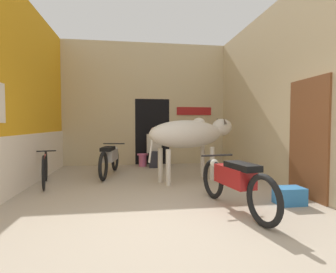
{
  "coord_description": "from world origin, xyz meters",
  "views": [
    {
      "loc": [
        -0.49,
        -3.22,
        1.3
      ],
      "look_at": [
        0.31,
        2.37,
        1.04
      ],
      "focal_mm": 28.0,
      "sensor_mm": 36.0,
      "label": 1
    }
  ],
  "objects_px": {
    "cow": "(191,134)",
    "shopkeeper_seated": "(154,147)",
    "bicycle": "(45,169)",
    "plastic_stool": "(143,160)",
    "motorcycle_far": "(110,158)",
    "motorcycle_near": "(234,181)",
    "crate": "(289,196)"
  },
  "relations": [
    {
      "from": "cow",
      "to": "crate",
      "type": "distance_m",
      "value": 2.5
    },
    {
      "from": "motorcycle_near",
      "to": "shopkeeper_seated",
      "type": "bearing_deg",
      "value": 101.45
    },
    {
      "from": "cow",
      "to": "bicycle",
      "type": "height_order",
      "value": "cow"
    },
    {
      "from": "crate",
      "to": "cow",
      "type": "bearing_deg",
      "value": 120.23
    },
    {
      "from": "bicycle",
      "to": "cow",
      "type": "bearing_deg",
      "value": 0.56
    },
    {
      "from": "bicycle",
      "to": "crate",
      "type": "height_order",
      "value": "bicycle"
    },
    {
      "from": "motorcycle_near",
      "to": "motorcycle_far",
      "type": "height_order",
      "value": "motorcycle_near"
    },
    {
      "from": "motorcycle_near",
      "to": "bicycle",
      "type": "xyz_separation_m",
      "value": [
        -3.36,
        2.12,
        -0.09
      ]
    },
    {
      "from": "bicycle",
      "to": "plastic_stool",
      "type": "bearing_deg",
      "value": 45.73
    },
    {
      "from": "shopkeeper_seated",
      "to": "bicycle",
      "type": "bearing_deg",
      "value": -141.22
    },
    {
      "from": "bicycle",
      "to": "plastic_stool",
      "type": "xyz_separation_m",
      "value": [
        2.18,
        2.23,
        -0.15
      ]
    },
    {
      "from": "motorcycle_near",
      "to": "bicycle",
      "type": "relative_size",
      "value": 1.25
    },
    {
      "from": "cow",
      "to": "crate",
      "type": "relative_size",
      "value": 5.23
    },
    {
      "from": "motorcycle_far",
      "to": "shopkeeper_seated",
      "type": "height_order",
      "value": "shopkeeper_seated"
    },
    {
      "from": "cow",
      "to": "motorcycle_near",
      "type": "xyz_separation_m",
      "value": [
        0.16,
        -2.15,
        -0.62
      ]
    },
    {
      "from": "shopkeeper_seated",
      "to": "cow",
      "type": "bearing_deg",
      "value": -71.26
    },
    {
      "from": "motorcycle_far",
      "to": "shopkeeper_seated",
      "type": "distance_m",
      "value": 1.66
    },
    {
      "from": "motorcycle_far",
      "to": "shopkeeper_seated",
      "type": "bearing_deg",
      "value": 41.58
    },
    {
      "from": "motorcycle_far",
      "to": "crate",
      "type": "xyz_separation_m",
      "value": [
        3.08,
        -2.9,
        -0.31
      ]
    },
    {
      "from": "cow",
      "to": "crate",
      "type": "bearing_deg",
      "value": -59.77
    },
    {
      "from": "motorcycle_near",
      "to": "plastic_stool",
      "type": "bearing_deg",
      "value": 105.14
    },
    {
      "from": "plastic_stool",
      "to": "bicycle",
      "type": "bearing_deg",
      "value": -134.27
    },
    {
      "from": "motorcycle_far",
      "to": "motorcycle_near",
      "type": "bearing_deg",
      "value": -55.73
    },
    {
      "from": "motorcycle_near",
      "to": "motorcycle_far",
      "type": "relative_size",
      "value": 1.02
    },
    {
      "from": "motorcycle_near",
      "to": "crate",
      "type": "bearing_deg",
      "value": 8.25
    },
    {
      "from": "shopkeeper_seated",
      "to": "motorcycle_near",
      "type": "bearing_deg",
      "value": -78.55
    },
    {
      "from": "cow",
      "to": "bicycle",
      "type": "relative_size",
      "value": 1.42
    },
    {
      "from": "motorcycle_far",
      "to": "plastic_stool",
      "type": "height_order",
      "value": "motorcycle_far"
    },
    {
      "from": "bicycle",
      "to": "crate",
      "type": "bearing_deg",
      "value": -24.33
    },
    {
      "from": "cow",
      "to": "shopkeeper_seated",
      "type": "xyz_separation_m",
      "value": [
        -0.68,
        1.99,
        -0.45
      ]
    },
    {
      "from": "cow",
      "to": "bicycle",
      "type": "distance_m",
      "value": 3.27
    },
    {
      "from": "cow",
      "to": "motorcycle_far",
      "type": "distance_m",
      "value": 2.2
    }
  ]
}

